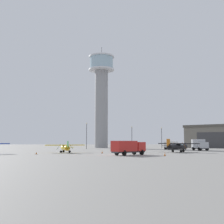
# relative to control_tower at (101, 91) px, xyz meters

# --- Properties ---
(ground_plane) EXTENTS (400.00, 400.00, 0.00)m
(ground_plane) POSITION_rel_control_tower_xyz_m (2.20, -61.66, -23.47)
(ground_plane) COLOR gray
(control_tower) EXTENTS (10.54, 10.54, 42.19)m
(control_tower) POSITION_rel_control_tower_xyz_m (0.00, 0.00, 0.00)
(control_tower) COLOR gray
(control_tower) RESTS_ON ground_plane
(hangar) EXTENTS (34.08, 34.05, 9.22)m
(hangar) POSITION_rel_control_tower_xyz_m (50.51, 0.77, -18.85)
(hangar) COLOR #6B665B
(hangar) RESTS_ON ground_plane
(airplane_yellow) EXTENTS (8.98, 7.04, 2.66)m
(airplane_yellow) POSITION_rel_control_tower_xyz_m (-8.82, -51.03, -22.23)
(airplane_yellow) COLOR gold
(airplane_yellow) RESTS_ON ground_plane
(airplane_black) EXTENTS (8.40, 9.14, 3.15)m
(airplane_black) POSITION_rel_control_tower_xyz_m (17.36, -49.47, -22.00)
(airplane_black) COLOR black
(airplane_black) RESTS_ON ground_plane
(truck_box_red) EXTENTS (6.95, 6.18, 2.68)m
(truck_box_red) POSITION_rel_control_tower_xyz_m (4.25, -63.03, -21.93)
(truck_box_red) COLOR #38383D
(truck_box_red) RESTS_ON ground_plane
(truck_box_silver) EXTENTS (3.51, 6.38, 3.20)m
(truck_box_silver) POSITION_rel_control_tower_xyz_m (27.82, -35.54, -21.74)
(truck_box_silver) COLOR #38383D
(truck_box_silver) RESTS_ON ground_plane
(truck_fuel_tanker_white) EXTENTS (5.65, 6.26, 2.89)m
(truck_fuel_tanker_white) POSITION_rel_control_tower_xyz_m (22.53, -24.82, -21.86)
(truck_fuel_tanker_white) COLOR #38383D
(truck_fuel_tanker_white) RESTS_ON ground_plane
(light_post_west) EXTENTS (0.44, 0.44, 9.18)m
(light_post_west) POSITION_rel_control_tower_xyz_m (-5.39, -15.77, -18.04)
(light_post_west) COLOR #38383D
(light_post_west) RESTS_ON ground_plane
(light_post_east) EXTENTS (0.44, 0.44, 7.93)m
(light_post_east) POSITION_rel_control_tower_xyz_m (22.74, -9.67, -18.70)
(light_post_east) COLOR #38383D
(light_post_east) RESTS_ON ground_plane
(light_post_north) EXTENTS (0.44, 0.44, 8.08)m
(light_post_north) POSITION_rel_control_tower_xyz_m (11.02, -12.94, -18.62)
(light_post_north) COLOR #38383D
(light_post_north) RESTS_ON ground_plane
(traffic_cone_near_left) EXTENTS (0.36, 0.36, 0.68)m
(traffic_cone_near_left) POSITION_rel_control_tower_xyz_m (10.43, -66.15, -23.14)
(traffic_cone_near_left) COLOR black
(traffic_cone_near_left) RESTS_ON ground_plane
(traffic_cone_near_right) EXTENTS (0.36, 0.36, 0.56)m
(traffic_cone_near_right) POSITION_rel_control_tower_xyz_m (-13.78, -58.18, -23.20)
(traffic_cone_near_right) COLOR black
(traffic_cone_near_right) RESTS_ON ground_plane
(traffic_cone_mid_apron) EXTENTS (0.36, 0.36, 0.60)m
(traffic_cone_mid_apron) POSITION_rel_control_tower_xyz_m (-0.49, -54.12, -23.18)
(traffic_cone_mid_apron) COLOR black
(traffic_cone_mid_apron) RESTS_ON ground_plane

